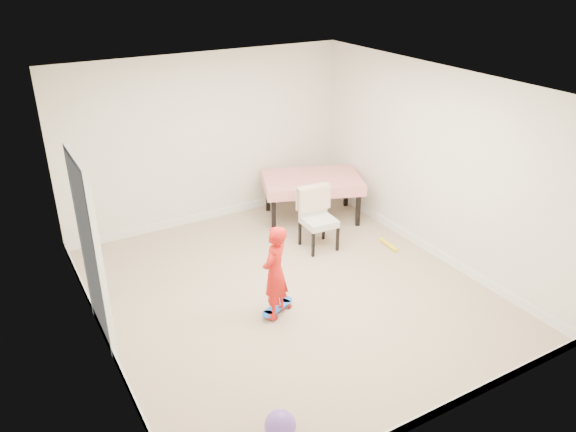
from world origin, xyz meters
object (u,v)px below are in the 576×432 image
balloon (280,426)px  skateboard (277,309)px  dining_chair (319,219)px  dining_table (312,198)px  child (275,275)px

balloon → skateboard: bearing=61.8°
dining_chair → skateboard: 1.74m
dining_table → dining_chair: size_ratio=1.67×
dining_table → skateboard: 2.67m
skateboard → child: 0.54m
dining_chair → child: child is taller
dining_table → child: 2.76m
child → balloon: 1.86m
skateboard → child: (-0.07, -0.08, 0.53)m
dining_chair → balloon: 3.55m
dining_chair → balloon: bearing=-125.0°
dining_chair → child: size_ratio=0.79×
skateboard → balloon: size_ratio=1.82×
dining_table → dining_chair: bearing=-95.0°
dining_table → skateboard: size_ratio=2.93×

